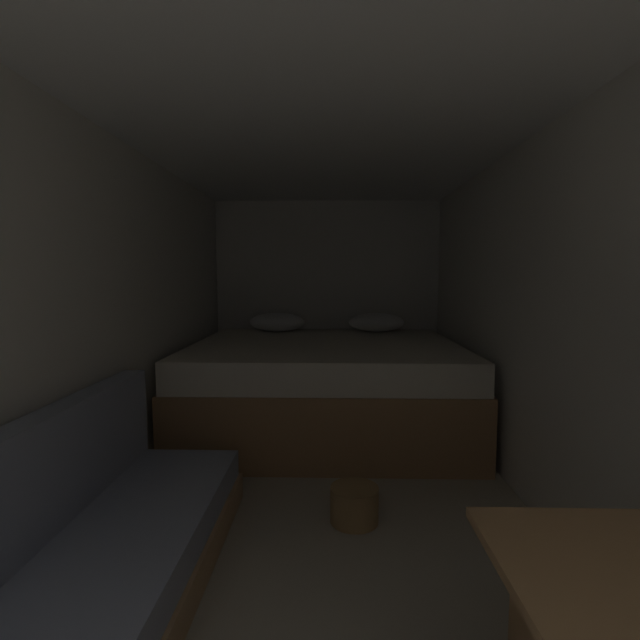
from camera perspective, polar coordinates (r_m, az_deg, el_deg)
The scene contains 8 objects.
ground_plane at distance 2.73m, azimuth 0.19°, elevation -23.69°, with size 7.17×7.17×0.00m, color #A39984.
wall_back at distance 5.00m, azimuth 0.87°, elevation 2.36°, with size 2.47×0.05×2.12m, color silver.
wall_left at distance 2.71m, azimuth -26.31°, elevation -0.80°, with size 0.05×5.17×2.12m, color silver.
wall_right at distance 2.67m, azimuth 27.22°, elevation -0.94°, with size 0.05×5.17×2.12m, color silver.
ceiling_slab at distance 2.52m, azimuth 0.21°, elevation 24.36°, with size 2.47×5.17×0.05m, color white.
bed at distance 4.06m, azimuth 0.69°, elevation -7.96°, with size 2.25×1.97×0.96m.
sofa_left at distance 2.10m, azimuth -28.81°, elevation -26.79°, with size 0.68×2.31×0.78m.
wicker_basket at distance 2.71m, azimuth 4.26°, elevation -21.70°, with size 0.26×0.26×0.19m.
Camera 1 is at (0.05, -0.47, 1.33)m, focal length 26.00 mm.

